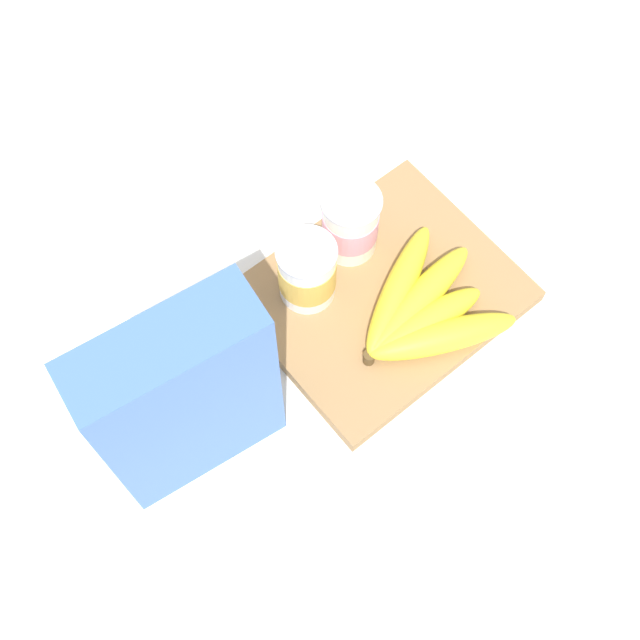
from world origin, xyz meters
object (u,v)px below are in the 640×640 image
(cereal_box, at_px, (184,400))
(banana_bunch, at_px, (421,311))
(yogurt_cup_front, at_px, (307,271))
(cutting_board, at_px, (382,295))
(yogurt_cup_back, at_px, (350,223))

(cereal_box, bearing_deg, banana_bunch, 178.30)
(yogurt_cup_front, bearing_deg, cutting_board, -40.71)
(cutting_board, xyz_separation_m, cereal_box, (-0.28, -0.01, 0.13))
(cutting_board, distance_m, yogurt_cup_back, 0.10)
(cereal_box, height_order, yogurt_cup_front, cereal_box)
(cutting_board, height_order, cereal_box, cereal_box)
(cutting_board, relative_size, yogurt_cup_back, 3.15)
(banana_bunch, bearing_deg, yogurt_cup_back, 89.62)
(yogurt_cup_back, bearing_deg, cutting_board, -98.91)
(cutting_board, height_order, yogurt_cup_front, yogurt_cup_front)
(cereal_box, relative_size, banana_bunch, 1.45)
(banana_bunch, bearing_deg, cereal_box, 170.94)
(yogurt_cup_front, bearing_deg, banana_bunch, -55.00)
(cereal_box, height_order, banana_bunch, cereal_box)
(yogurt_cup_back, bearing_deg, banana_bunch, -90.38)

